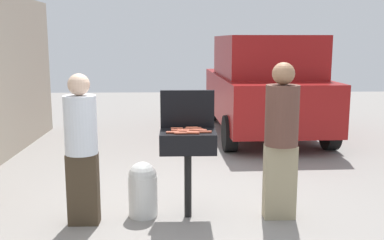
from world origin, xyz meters
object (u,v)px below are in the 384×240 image
(hot_dog_0, at_px, (177,129))
(hot_dog_4, at_px, (193,132))
(hot_dog_8, at_px, (191,129))
(hot_dog_2, at_px, (197,129))
(hot_dog_9, at_px, (177,131))
(hot_dog_5, at_px, (193,133))
(person_right, at_px, (281,135))
(hot_dog_13, at_px, (189,130))
(parked_minivan, at_px, (263,85))
(hot_dog_10, at_px, (183,132))
(hot_dog_12, at_px, (172,132))
(hot_dog_1, at_px, (195,128))
(person_left, at_px, (81,144))
(propane_tank, at_px, (143,188))
(hot_dog_7, at_px, (201,130))
(bbq_grill, at_px, (188,145))
(hot_dog_14, at_px, (205,132))
(hot_dog_3, at_px, (181,133))
(hot_dog_6, at_px, (183,130))
(hot_dog_11, at_px, (192,128))

(hot_dog_0, height_order, hot_dog_4, same)
(hot_dog_0, distance_m, hot_dog_8, 0.16)
(hot_dog_2, relative_size, hot_dog_9, 1.00)
(hot_dog_2, xyz_separation_m, hot_dog_9, (-0.22, -0.05, 0.00))
(hot_dog_5, bearing_deg, person_right, 5.71)
(hot_dog_5, height_order, hot_dog_13, same)
(hot_dog_0, xyz_separation_m, parked_minivan, (1.77, 4.38, 0.05))
(hot_dog_10, relative_size, hot_dog_12, 1.00)
(hot_dog_1, height_order, person_left, person_left)
(hot_dog_0, relative_size, hot_dog_2, 1.00)
(hot_dog_10, distance_m, propane_tank, 0.80)
(hot_dog_5, relative_size, hot_dog_8, 1.00)
(hot_dog_7, relative_size, hot_dog_10, 1.00)
(bbq_grill, xyz_separation_m, hot_dog_10, (-0.05, -0.07, 0.16))
(hot_dog_14, relative_size, person_right, 0.08)
(hot_dog_3, relative_size, hot_dog_6, 1.00)
(hot_dog_3, bearing_deg, propane_tank, 155.01)
(hot_dog_2, bearing_deg, hot_dog_9, -166.53)
(hot_dog_0, height_order, hot_dog_10, same)
(hot_dog_0, xyz_separation_m, person_left, (-0.99, -0.25, -0.11))
(hot_dog_6, distance_m, propane_tank, 0.80)
(person_left, bearing_deg, propane_tank, 13.05)
(hot_dog_10, distance_m, person_right, 1.05)
(bbq_grill, height_order, propane_tank, bbq_grill)
(hot_dog_6, height_order, propane_tank, hot_dog_6)
(hot_dog_5, height_order, parked_minivan, parked_minivan)
(hot_dog_8, bearing_deg, hot_dog_9, -148.69)
(hot_dog_9, distance_m, person_right, 1.12)
(hot_dog_14, bearing_deg, hot_dog_3, -167.12)
(bbq_grill, distance_m, hot_dog_8, 0.18)
(hot_dog_5, relative_size, propane_tank, 0.21)
(hot_dog_3, distance_m, hot_dog_12, 0.10)
(hot_dog_11, bearing_deg, hot_dog_0, -164.71)
(propane_tank, bearing_deg, hot_dog_4, -15.26)
(hot_dog_0, xyz_separation_m, hot_dog_7, (0.26, -0.10, 0.00))
(hot_dog_2, xyz_separation_m, propane_tank, (-0.60, 0.00, -0.66))
(hot_dog_4, height_order, hot_dog_11, same)
(hot_dog_12, xyz_separation_m, propane_tank, (-0.33, 0.15, -0.66))
(hot_dog_1, xyz_separation_m, hot_dog_11, (-0.04, 0.03, 0.00))
(hot_dog_1, distance_m, hot_dog_2, 0.08)
(hot_dog_6, relative_size, propane_tank, 0.21)
(hot_dog_14, bearing_deg, hot_dog_0, 148.07)
(hot_dog_5, relative_size, hot_dog_14, 1.00)
(hot_dog_4, relative_size, person_left, 0.08)
(hot_dog_5, relative_size, parked_minivan, 0.03)
(hot_dog_2, relative_size, hot_dog_8, 1.00)
(hot_dog_7, relative_size, hot_dog_11, 1.00)
(hot_dog_4, bearing_deg, hot_dog_1, 81.83)
(bbq_grill, height_order, hot_dog_4, hot_dog_4)
(hot_dog_8, xyz_separation_m, person_left, (-1.15, -0.23, -0.11))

